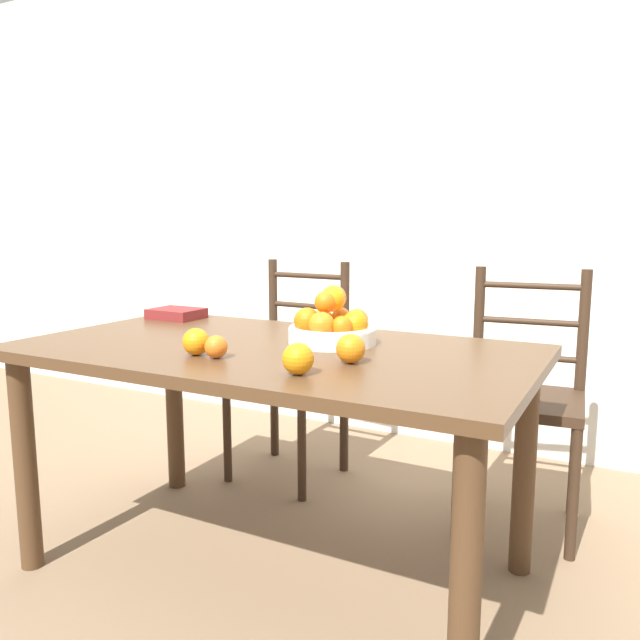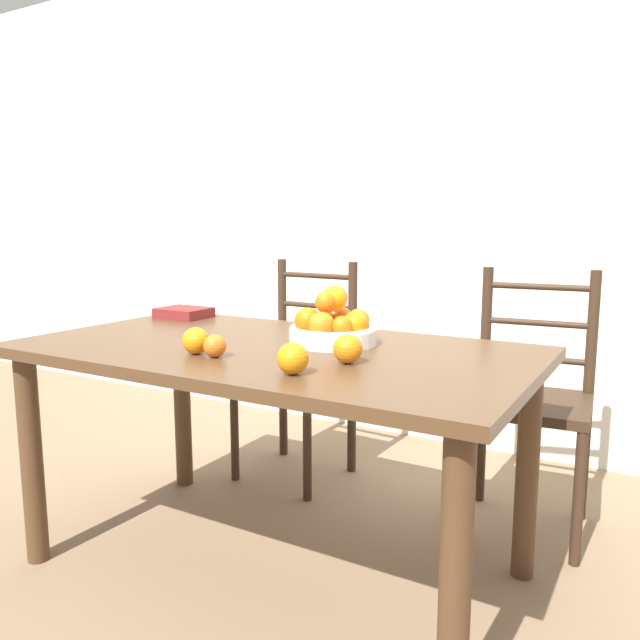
{
  "view_description": "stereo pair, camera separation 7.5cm",
  "coord_description": "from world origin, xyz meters",
  "px_view_note": "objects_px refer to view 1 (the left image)",
  "views": [
    {
      "loc": [
        1.01,
        -1.6,
        1.12
      ],
      "look_at": [
        0.15,
        0.04,
        0.83
      ],
      "focal_mm": 35.0,
      "sensor_mm": 36.0,
      "label": 1
    },
    {
      "loc": [
        1.07,
        -1.56,
        1.12
      ],
      "look_at": [
        0.15,
        0.04,
        0.83
      ],
      "focal_mm": 35.0,
      "sensor_mm": 36.0,
      "label": 2
    }
  ],
  "objects_px": {
    "orange_loose_2": "(298,359)",
    "fruit_bowl": "(332,325)",
    "book_stack": "(176,314)",
    "orange_loose_3": "(216,347)",
    "chair_left": "(292,372)",
    "orange_loose_0": "(196,342)",
    "chair_right": "(523,401)",
    "orange_loose_1": "(351,349)"
  },
  "relations": [
    {
      "from": "orange_loose_2",
      "to": "fruit_bowl",
      "type": "bearing_deg",
      "value": 104.93
    },
    {
      "from": "orange_loose_2",
      "to": "book_stack",
      "type": "height_order",
      "value": "orange_loose_2"
    },
    {
      "from": "orange_loose_3",
      "to": "chair_left",
      "type": "distance_m",
      "value": 1.02
    },
    {
      "from": "orange_loose_0",
      "to": "orange_loose_3",
      "type": "height_order",
      "value": "orange_loose_0"
    },
    {
      "from": "fruit_bowl",
      "to": "chair_right",
      "type": "relative_size",
      "value": 0.29
    },
    {
      "from": "orange_loose_2",
      "to": "chair_left",
      "type": "relative_size",
      "value": 0.09
    },
    {
      "from": "fruit_bowl",
      "to": "orange_loose_1",
      "type": "xyz_separation_m",
      "value": [
        0.17,
        -0.22,
        -0.02
      ]
    },
    {
      "from": "orange_loose_0",
      "to": "orange_loose_2",
      "type": "height_order",
      "value": "orange_loose_2"
    },
    {
      "from": "orange_loose_3",
      "to": "chair_right",
      "type": "distance_m",
      "value": 1.19
    },
    {
      "from": "orange_loose_3",
      "to": "book_stack",
      "type": "height_order",
      "value": "orange_loose_3"
    },
    {
      "from": "fruit_bowl",
      "to": "orange_loose_0",
      "type": "relative_size",
      "value": 3.55
    },
    {
      "from": "fruit_bowl",
      "to": "orange_loose_3",
      "type": "distance_m",
      "value": 0.39
    },
    {
      "from": "chair_left",
      "to": "book_stack",
      "type": "xyz_separation_m",
      "value": [
        -0.29,
        -0.41,
        0.29
      ]
    },
    {
      "from": "chair_left",
      "to": "book_stack",
      "type": "relative_size",
      "value": 4.82
    },
    {
      "from": "orange_loose_2",
      "to": "chair_right",
      "type": "height_order",
      "value": "chair_right"
    },
    {
      "from": "orange_loose_3",
      "to": "fruit_bowl",
      "type": "bearing_deg",
      "value": 60.27
    },
    {
      "from": "orange_loose_2",
      "to": "chair_left",
      "type": "distance_m",
      "value": 1.2
    },
    {
      "from": "orange_loose_1",
      "to": "orange_loose_2",
      "type": "distance_m",
      "value": 0.19
    },
    {
      "from": "book_stack",
      "to": "fruit_bowl",
      "type": "bearing_deg",
      "value": -12.94
    },
    {
      "from": "fruit_bowl",
      "to": "book_stack",
      "type": "relative_size",
      "value": 1.41
    },
    {
      "from": "orange_loose_2",
      "to": "orange_loose_3",
      "type": "relative_size",
      "value": 1.24
    },
    {
      "from": "orange_loose_0",
      "to": "orange_loose_3",
      "type": "relative_size",
      "value": 1.2
    },
    {
      "from": "orange_loose_1",
      "to": "orange_loose_0",
      "type": "bearing_deg",
      "value": -165.66
    },
    {
      "from": "fruit_bowl",
      "to": "orange_loose_3",
      "type": "height_order",
      "value": "fruit_bowl"
    },
    {
      "from": "orange_loose_0",
      "to": "fruit_bowl",
      "type": "bearing_deg",
      "value": 50.84
    },
    {
      "from": "orange_loose_2",
      "to": "book_stack",
      "type": "xyz_separation_m",
      "value": [
        -0.88,
        0.58,
        -0.02
      ]
    },
    {
      "from": "orange_loose_2",
      "to": "orange_loose_1",
      "type": "bearing_deg",
      "value": 70.69
    },
    {
      "from": "orange_loose_3",
      "to": "chair_left",
      "type": "height_order",
      "value": "chair_left"
    },
    {
      "from": "fruit_bowl",
      "to": "orange_loose_2",
      "type": "distance_m",
      "value": 0.41
    },
    {
      "from": "fruit_bowl",
      "to": "chair_right",
      "type": "distance_m",
      "value": 0.84
    },
    {
      "from": "orange_loose_1",
      "to": "chair_left",
      "type": "height_order",
      "value": "chair_left"
    },
    {
      "from": "fruit_bowl",
      "to": "chair_right",
      "type": "xyz_separation_m",
      "value": [
        0.49,
        0.59,
        -0.33
      ]
    },
    {
      "from": "chair_left",
      "to": "chair_right",
      "type": "bearing_deg",
      "value": 2.54
    },
    {
      "from": "orange_loose_0",
      "to": "chair_left",
      "type": "relative_size",
      "value": 0.08
    },
    {
      "from": "chair_left",
      "to": "book_stack",
      "type": "height_order",
      "value": "chair_left"
    },
    {
      "from": "chair_left",
      "to": "fruit_bowl",
      "type": "bearing_deg",
      "value": -47.6
    },
    {
      "from": "orange_loose_0",
      "to": "book_stack",
      "type": "bearing_deg",
      "value": 135.0
    },
    {
      "from": "fruit_bowl",
      "to": "orange_loose_2",
      "type": "xyz_separation_m",
      "value": [
        0.11,
        -0.4,
        -0.02
      ]
    },
    {
      "from": "orange_loose_3",
      "to": "chair_right",
      "type": "xyz_separation_m",
      "value": [
        0.69,
        0.93,
        -0.31
      ]
    },
    {
      "from": "book_stack",
      "to": "orange_loose_1",
      "type": "bearing_deg",
      "value": -22.78
    },
    {
      "from": "fruit_bowl",
      "to": "orange_loose_1",
      "type": "relative_size",
      "value": 3.44
    },
    {
      "from": "orange_loose_2",
      "to": "orange_loose_3",
      "type": "distance_m",
      "value": 0.3
    }
  ]
}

